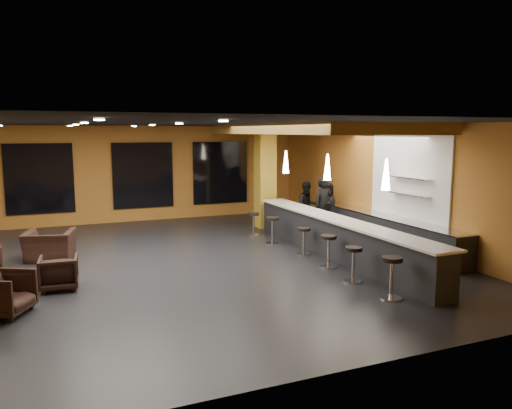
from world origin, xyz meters
name	(u,v)px	position (x,y,z in m)	size (l,w,h in m)	color
floor	(191,264)	(0.00, 0.00, -0.05)	(12.00, 13.00, 0.10)	black
ceiling	(189,121)	(0.00, 0.00, 3.55)	(12.00, 13.00, 0.10)	black
wall_back	(143,174)	(0.00, 6.55, 1.75)	(12.00, 0.10, 3.50)	#9E6123
wall_front	(325,251)	(0.00, -6.55, 1.75)	(12.00, 0.10, 3.50)	#9E6123
wall_right	(388,184)	(6.05, 0.00, 1.75)	(0.10, 13.00, 3.50)	#9E6123
wood_soffit	(312,129)	(4.00, 1.00, 3.36)	(3.60, 8.00, 0.28)	olive
window_left	(40,179)	(-3.50, 6.44, 1.70)	(2.20, 0.06, 2.40)	black
window_center	(143,175)	(0.00, 6.44, 1.70)	(2.20, 0.06, 2.40)	black
window_right	(220,173)	(3.00, 6.44, 1.70)	(2.20, 0.06, 2.40)	black
tile_backsplash	(409,179)	(5.96, -1.00, 2.00)	(0.06, 3.20, 2.40)	white
bar_counter	(336,239)	(3.65, -1.00, 0.50)	(0.60, 8.00, 1.00)	black
bar_top	(336,219)	(3.65, -1.00, 1.02)	(0.78, 8.10, 0.05)	silver
prep_counter	(386,232)	(5.65, -0.50, 0.43)	(0.70, 6.00, 0.86)	black
prep_top	(387,216)	(5.65, -0.50, 0.89)	(0.72, 6.00, 0.03)	silver
wall_shelf_lower	(409,194)	(5.82, -1.20, 1.60)	(0.30, 1.50, 0.03)	silver
wall_shelf_upper	(410,178)	(5.82, -1.20, 2.05)	(0.30, 1.50, 0.03)	silver
column	(265,177)	(3.65, 3.60, 1.75)	(0.60, 0.60, 3.50)	#A58225
pendant_0	(386,175)	(3.65, -3.00, 2.35)	(0.20, 0.20, 0.70)	white
pendant_1	(327,167)	(3.65, -0.50, 2.35)	(0.20, 0.20, 0.70)	white
pendant_2	(286,162)	(3.65, 2.00, 2.35)	(0.20, 0.20, 0.70)	white
staff_a	(323,206)	(4.77, 1.55, 0.94)	(0.69, 0.45, 1.88)	black
staff_b	(307,206)	(4.80, 2.66, 0.81)	(0.79, 0.61, 1.62)	black
staff_c	(327,206)	(5.25, 2.16, 0.83)	(0.81, 0.53, 1.65)	black
armchair_a	(4,294)	(-4.11, -2.28, 0.39)	(0.84, 0.87, 0.79)	black
armchair_b	(59,273)	(-3.16, -1.05, 0.36)	(0.76, 0.78, 0.71)	black
armchair_d	(49,246)	(-3.32, 1.62, 0.38)	(1.17, 1.02, 0.76)	black
bar_stool_0	(392,272)	(2.88, -4.29, 0.55)	(0.43, 0.43, 0.85)	silver
bar_stool_1	(353,260)	(2.82, -3.05, 0.51)	(0.40, 0.40, 0.79)	silver
bar_stool_2	(329,247)	(2.95, -1.80, 0.51)	(0.41, 0.41, 0.80)	silver
bar_stool_3	(304,237)	(2.99, -0.45, 0.48)	(0.38, 0.38, 0.74)	silver
bar_stool_4	(273,227)	(2.79, 1.11, 0.51)	(0.40, 0.40, 0.80)	silver
bar_stool_5	(254,221)	(2.71, 2.38, 0.47)	(0.37, 0.37, 0.74)	silver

